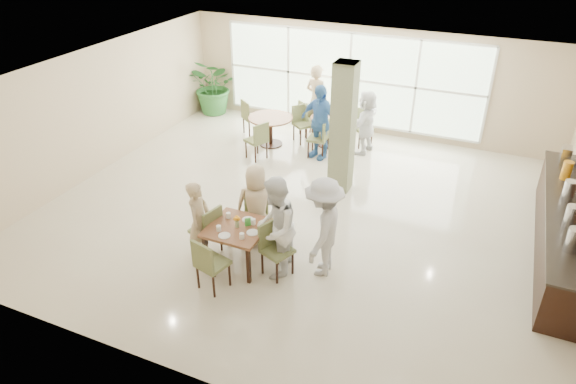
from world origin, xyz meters
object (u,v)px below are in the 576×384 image
at_px(teen_standing, 323,228).
at_px(round_table_right, 330,125).
at_px(adult_a, 320,122).
at_px(teen_left, 199,221).
at_px(teen_right, 275,228).
at_px(adult_standing, 317,100).
at_px(teen_far, 257,205).
at_px(buffet_counter, 561,226).
at_px(potted_plant, 215,86).
at_px(main_table, 238,231).
at_px(adult_b, 366,122).
at_px(round_table_left, 271,123).

bearing_deg(teen_standing, round_table_right, -166.64).
bearing_deg(adult_a, teen_left, -78.64).
relative_size(teen_right, adult_standing, 0.94).
bearing_deg(teen_far, buffet_counter, 177.58).
xyz_separation_m(round_table_right, teen_right, (0.91, -5.28, 0.34)).
relative_size(potted_plant, teen_left, 1.09).
xyz_separation_m(round_table_right, teen_left, (-0.46, -5.42, 0.19)).
bearing_deg(main_table, teen_far, 89.41).
distance_m(potted_plant, adult_b, 4.84).
bearing_deg(adult_standing, round_table_left, 72.50).
distance_m(buffet_counter, adult_standing, 6.74).
distance_m(round_table_right, adult_a, 0.84).
xyz_separation_m(round_table_left, teen_standing, (3.02, -4.37, 0.30)).
height_order(teen_left, adult_a, adult_a).
bearing_deg(potted_plant, teen_far, -53.13).
xyz_separation_m(teen_left, adult_a, (0.45, 4.66, 0.17)).
relative_size(teen_left, adult_b, 0.94).
relative_size(potted_plant, teen_standing, 0.92).
xyz_separation_m(main_table, teen_right, (0.69, 0.04, 0.23)).
distance_m(round_table_right, teen_far, 4.61).
xyz_separation_m(round_table_right, teen_standing, (1.62, -4.95, 0.33)).
height_order(potted_plant, adult_a, adult_a).
distance_m(round_table_left, teen_left, 4.94).
bearing_deg(teen_far, round_table_left, -90.52).
bearing_deg(teen_standing, potted_plant, -141.33).
relative_size(buffet_counter, potted_plant, 2.88).
relative_size(main_table, potted_plant, 0.59).
relative_size(buffet_counter, teen_far, 3.03).
xyz_separation_m(main_table, teen_far, (0.01, 0.72, 0.12)).
distance_m(teen_left, teen_standing, 2.14).
distance_m(main_table, buffet_counter, 5.67).
height_order(round_table_left, round_table_right, same).
bearing_deg(main_table, adult_standing, 97.78).
xyz_separation_m(teen_left, adult_standing, (-0.13, 5.97, 0.20)).
relative_size(teen_standing, adult_b, 1.11).
height_order(buffet_counter, teen_left, buffet_counter).
xyz_separation_m(buffet_counter, teen_standing, (-3.65, -2.20, 0.33)).
height_order(teen_far, teen_standing, teen_standing).
relative_size(main_table, adult_a, 0.53).
relative_size(main_table, teen_right, 0.54).
bearing_deg(buffet_counter, teen_right, -149.95).
bearing_deg(adult_b, teen_far, 0.48).
bearing_deg(teen_standing, teen_right, -70.25).
xyz_separation_m(main_table, teen_standing, (1.40, 0.36, 0.23)).
height_order(buffet_counter, adult_standing, buffet_counter).
relative_size(round_table_right, potted_plant, 0.62).
height_order(round_table_left, adult_standing, adult_standing).
bearing_deg(teen_standing, main_table, -80.19).
distance_m(main_table, potted_plant, 7.34).
bearing_deg(teen_standing, round_table_left, -150.15).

